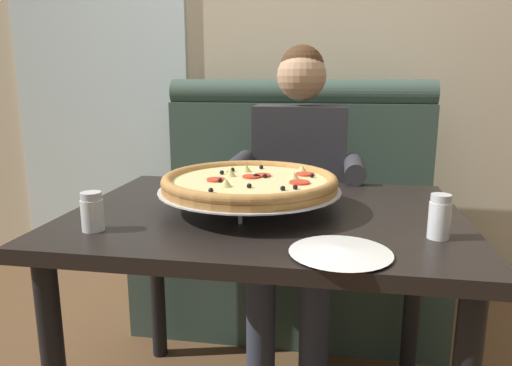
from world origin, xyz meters
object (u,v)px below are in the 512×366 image
dining_table (266,242)px  plate_near_left (341,250)px  shaker_pepper_flakes (92,214)px  shaker_oregano (439,220)px  diner_main (298,180)px  pizza (250,183)px  booth_bench (292,230)px

dining_table → plate_near_left: plate_near_left is taller
shaker_pepper_flakes → shaker_oregano: 0.87m
diner_main → shaker_oregano: (0.41, -0.80, 0.09)m
shaker_oregano → diner_main: bearing=117.2°
shaker_pepper_flakes → pizza: bearing=35.7°
dining_table → plate_near_left: (0.22, -0.33, 0.11)m
pizza → plate_near_left: (0.27, -0.33, -0.07)m
booth_bench → shaker_oregano: bearing=-66.9°
booth_bench → shaker_pepper_flakes: booth_bench is taller
booth_bench → shaker_oregano: 1.23m
shaker_pepper_flakes → plate_near_left: bearing=-6.0°
shaker_oregano → shaker_pepper_flakes: bearing=-174.3°
dining_table → pizza: (-0.05, 0.00, 0.18)m
dining_table → diner_main: diner_main is taller
shaker_pepper_flakes → shaker_oregano: (0.87, 0.09, 0.00)m
diner_main → pizza: 0.64m
pizza → booth_bench: bearing=86.9°
shaker_pepper_flakes → dining_table: bearing=32.3°
dining_table → pizza: bearing=177.8°
booth_bench → shaker_pepper_flakes: size_ratio=13.42×
booth_bench → dining_table: bearing=-90.0°
booth_bench → dining_table: booth_bench is taller
dining_table → booth_bench: bearing=90.0°
booth_bench → diner_main: 0.41m
diner_main → shaker_pepper_flakes: size_ratio=12.54×
dining_table → plate_near_left: bearing=-56.2°
diner_main → pizza: bearing=-98.3°
shaker_oregano → plate_near_left: size_ratio=0.48×
dining_table → pizza: 0.19m
dining_table → shaker_oregano: 0.51m
booth_bench → pizza: bearing=-93.1°
pizza → shaker_pepper_flakes: bearing=-144.3°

